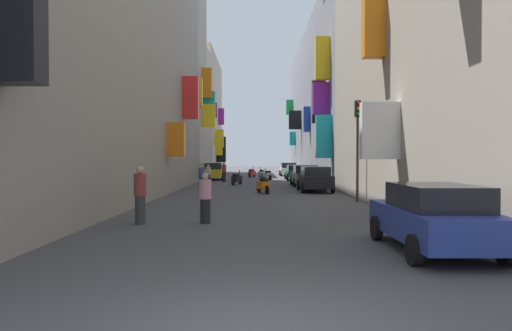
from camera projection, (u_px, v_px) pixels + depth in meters
name	position (u px, v px, depth m)	size (l,w,h in m)	color
ground_plane	(255.00, 184.00, 34.97)	(140.00, 140.00, 0.00)	#424244
building_left_mid_a	(169.00, 63.00, 41.45)	(7.19, 6.74, 21.74)	#9E9384
building_left_mid_b	(179.00, 114.00, 46.89)	(6.97, 4.01, 13.36)	#BCB29E
building_left_mid_c	(192.00, 116.00, 56.84)	(7.26, 15.92, 14.69)	#BCB29E
building_right_mid_a	(369.00, 91.00, 31.13)	(7.12, 5.16, 13.44)	gray
building_right_mid_b	(327.00, 107.00, 49.28)	(7.38, 31.17, 15.19)	gray
parked_car_white	(287.00, 169.00, 50.59)	(1.97, 3.95, 1.48)	white
parked_car_black	(313.00, 178.00, 27.04)	(1.91, 4.10, 1.51)	black
parked_car_yellow	(212.00, 171.00, 41.62)	(1.89, 4.34, 1.55)	gold
parked_car_grey	(303.00, 175.00, 32.54)	(1.96, 4.15, 1.50)	slate
parked_car_green	(294.00, 172.00, 41.40)	(1.85, 4.43, 1.37)	#236638
parked_car_blue	(431.00, 216.00, 9.75)	(1.91, 4.04, 1.48)	navy
scooter_red	(250.00, 173.00, 46.56)	(0.80, 1.80, 1.13)	red
scooter_white	(266.00, 175.00, 41.16)	(0.80, 1.78, 1.13)	silver
scooter_orange	(261.00, 185.00, 25.73)	(0.78, 1.81, 1.13)	orange
scooter_black	(235.00, 179.00, 33.70)	(0.81, 1.81, 1.13)	black
scooter_silver	(259.00, 174.00, 44.62)	(0.63, 1.79, 1.13)	#ADADB2
pedestrian_crossing	(222.00, 172.00, 37.50)	(0.43, 0.43, 1.70)	black
pedestrian_near_left	(138.00, 195.00, 13.79)	(0.51, 0.51, 1.80)	#353535
pedestrian_near_right	(204.00, 198.00, 13.95)	(0.42, 0.42, 1.57)	black
pedestrian_mid_street	(206.00, 174.00, 34.30)	(0.39, 0.39, 1.54)	black
pedestrian_far_away	(200.00, 177.00, 29.11)	(0.48, 0.48, 1.55)	black
traffic_light_near_corner	(356.00, 134.00, 20.59)	(0.26, 0.34, 4.68)	#2D2D2D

